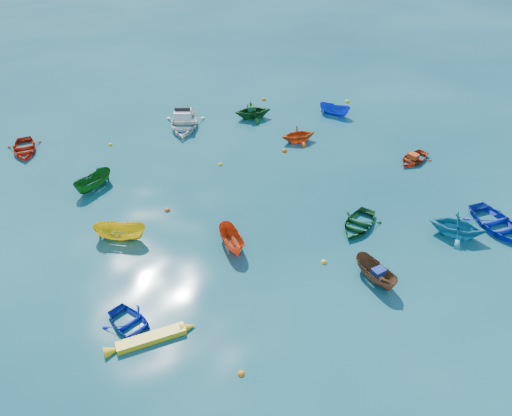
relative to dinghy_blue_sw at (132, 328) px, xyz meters
name	(u,v)px	position (x,y,z in m)	size (l,w,h in m)	color
ground	(301,268)	(8.59, -0.12, 0.00)	(160.00, 160.00, 0.00)	#093C46
dinghy_blue_sw	(132,328)	(0.00, 0.00, 0.00)	(1.93, 2.70, 0.56)	#0D1CA2
sampan_brown_mid	(375,279)	(11.34, -2.43, 0.00)	(1.00, 2.66, 1.03)	brown
dinghy_blue_se	(496,228)	(19.77, -2.27, 0.00)	(2.62, 3.66, 0.76)	#0D25AE
sampan_yellow_mid	(122,239)	(1.17, 6.19, 0.00)	(1.07, 2.84, 1.10)	yellow
dinghy_green_e	(358,227)	(13.05, 1.28, 0.00)	(2.12, 2.97, 0.62)	#0F441D
dinghy_cyan_se	(455,235)	(17.31, -1.70, 0.00)	(2.54, 2.95, 1.55)	teal
sampan_orange_n	(232,246)	(6.20, 2.94, 0.00)	(0.98, 2.60, 1.00)	#DF4415
dinghy_green_n	(253,118)	(13.80, 15.66, 0.00)	(2.32, 2.69, 1.42)	#11481A
dinghy_red_ne	(413,161)	(20.48, 5.26, 0.00)	(1.84, 2.57, 0.53)	#B12C0E
sampan_blue_far	(334,114)	(19.69, 13.36, 0.00)	(0.93, 2.46, 0.95)	#1032D1
dinghy_red_far	(25,151)	(-2.32, 18.25, 0.00)	(2.24, 3.13, 0.65)	#B0230E
dinghy_orange_far	(298,141)	(15.03, 10.99, 0.00)	(2.09, 2.43, 1.28)	#C34612
sampan_green_far	(95,188)	(0.95, 11.65, 0.00)	(1.02, 2.70, 1.04)	#135216
kayak_yellow	(152,340)	(0.56, -1.01, 0.00)	(0.54, 3.66, 0.36)	yellow
motorboat_white	(184,127)	(8.62, 16.66, 0.00)	(2.99, 4.18, 1.47)	silver
tarp_blue_a	(379,272)	(11.35, -2.58, 0.66)	(0.60, 0.46, 0.29)	navy
tarp_green_b	(251,107)	(13.71, 15.68, 0.88)	(0.72, 0.54, 0.35)	#134D24
tarp_orange_b	(413,156)	(20.38, 5.23, 0.42)	(0.65, 0.49, 0.31)	#BC3E13
buoy_or_a	(241,374)	(3.26, -4.27, 0.00)	(0.29, 0.29, 0.29)	orange
buoy_ye_a	(324,262)	(9.80, -0.30, 0.00)	(0.31, 0.31, 0.31)	yellow
buoy_or_c	(167,211)	(4.17, 7.45, 0.00)	(0.33, 0.33, 0.33)	#DE4F0C
buoy_ye_c	(220,165)	(8.88, 10.60, 0.00)	(0.30, 0.30, 0.30)	gold
buoy_or_d	(284,151)	(13.47, 10.20, 0.00)	(0.38, 0.38, 0.38)	#D1530B
buoy_ye_d	(110,145)	(3.10, 16.45, 0.00)	(0.30, 0.30, 0.30)	gold
buoy_or_e	(264,100)	(16.05, 18.11, 0.00)	(0.34, 0.34, 0.34)	#DA4D0B
buoy_ye_e	(347,102)	(21.89, 14.73, 0.00)	(0.39, 0.39, 0.39)	yellow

